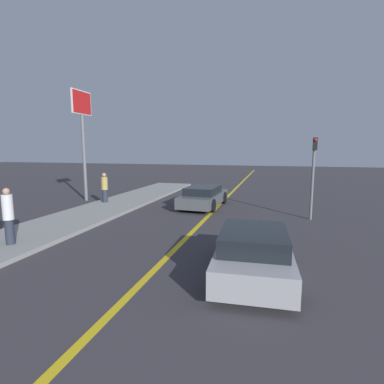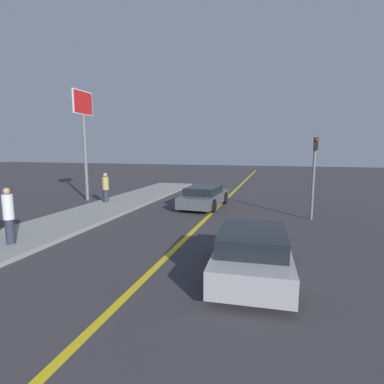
{
  "view_description": "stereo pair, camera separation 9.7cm",
  "coord_description": "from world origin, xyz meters",
  "views": [
    {
      "loc": [
        3.03,
        1.81,
        3.24
      ],
      "look_at": [
        -0.1,
        13.08,
        1.54
      ],
      "focal_mm": 28.0,
      "sensor_mm": 36.0,
      "label": 1
    },
    {
      "loc": [
        3.12,
        1.83,
        3.24
      ],
      "look_at": [
        -0.1,
        13.08,
        1.54
      ],
      "focal_mm": 28.0,
      "sensor_mm": 36.0,
      "label": 2
    }
  ],
  "objects": [
    {
      "name": "sidewalk_left",
      "position": [
        -5.61,
        13.54,
        0.08
      ],
      "size": [
        3.06,
        27.08,
        0.15
      ],
      "color": "gray",
      "rests_on": "ground_plane"
    },
    {
      "name": "roadside_sign",
      "position": [
        -8.37,
        17.95,
        4.97
      ],
      "size": [
        0.2,
        1.83,
        6.69
      ],
      "color": "slate",
      "rests_on": "ground_plane"
    },
    {
      "name": "traffic_light",
      "position": [
        4.69,
        16.2,
        2.31
      ],
      "size": [
        0.18,
        0.4,
        3.72
      ],
      "color": "slate",
      "rests_on": "ground_plane"
    },
    {
      "name": "car_ahead_center",
      "position": [
        -0.76,
        17.87,
        0.59
      ],
      "size": [
        2.11,
        4.41,
        1.17
      ],
      "rotation": [
        0.0,
        0.0,
        -0.05
      ],
      "color": "#4C5156",
      "rests_on": "ground_plane"
    },
    {
      "name": "road_center_line",
      "position": [
        0.0,
        18.0,
        0.0
      ],
      "size": [
        0.2,
        60.0,
        0.01
      ],
      "color": "gold",
      "rests_on": "ground_plane"
    },
    {
      "name": "pedestrian_by_sign",
      "position": [
        -6.42,
        16.96,
        1.0
      ],
      "size": [
        0.37,
        0.37,
        1.7
      ],
      "color": "#282D3D",
      "rests_on": "sidewalk_left"
    },
    {
      "name": "car_near_right_lane",
      "position": [
        2.59,
        9.29,
        0.61
      ],
      "size": [
        2.11,
        3.99,
        1.24
      ],
      "rotation": [
        0.0,
        0.0,
        0.05
      ],
      "color": "#9E9EA3",
      "rests_on": "ground_plane"
    },
    {
      "name": "pedestrian_far_standing",
      "position": [
        -5.19,
        9.3,
        1.09
      ],
      "size": [
        0.33,
        0.33,
        1.85
      ],
      "color": "#282D3D",
      "rests_on": "sidewalk_left"
    }
  ]
}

